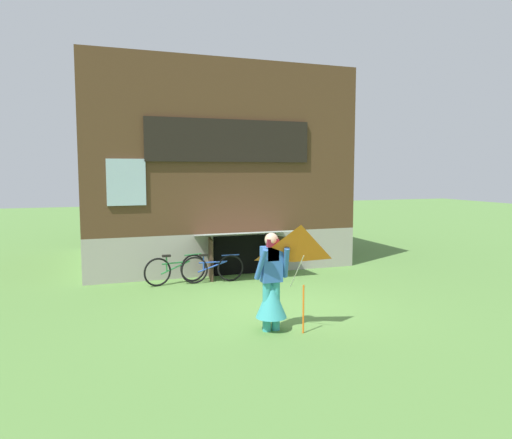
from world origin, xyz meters
TOP-DOWN VIEW (x-y plane):
  - ground_plane at (0.00, 0.00)m, footprint 60.00×60.00m
  - log_house at (-0.00, 5.79)m, footprint 7.21×6.69m
  - person at (-0.60, -1.44)m, footprint 0.61×0.53m
  - kite at (-0.30, -1.95)m, footprint 1.05×0.93m
  - bicycle_blue at (-0.65, 2.31)m, footprint 1.53×0.12m
  - bicycle_green at (-1.51, 2.46)m, footprint 1.54×0.40m

SIDE VIEW (x-z plane):
  - ground_plane at x=0.00m, z-range 0.00..0.00m
  - bicycle_blue at x=-0.65m, z-range -0.01..0.69m
  - bicycle_green at x=-1.51m, z-range -0.01..0.71m
  - person at x=-0.60m, z-range -0.13..1.52m
  - kite at x=-0.30m, z-range 0.51..2.27m
  - log_house at x=0.00m, z-range 0.00..5.48m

